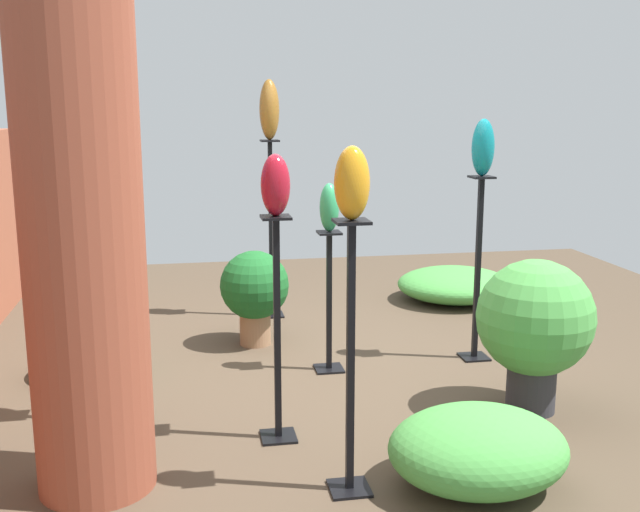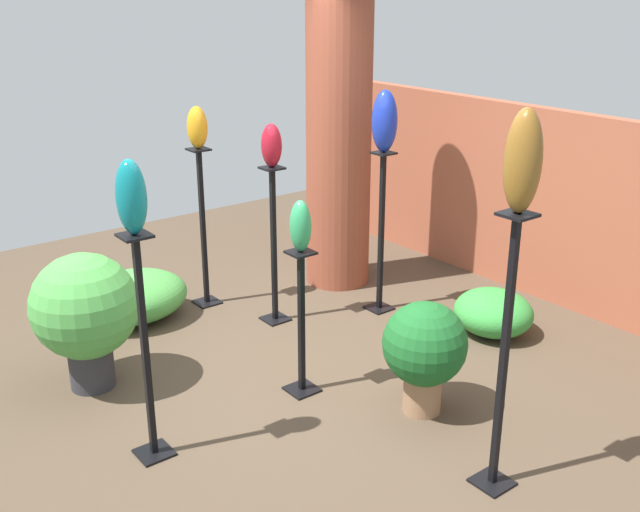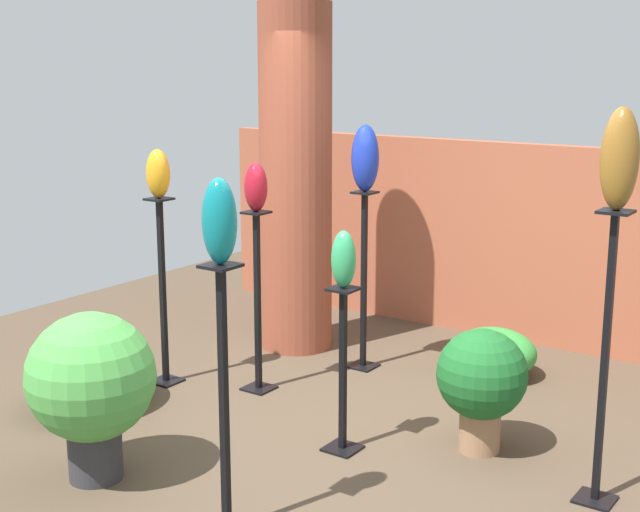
{
  "view_description": "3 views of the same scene",
  "coord_description": "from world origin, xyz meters",
  "px_view_note": "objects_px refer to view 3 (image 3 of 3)",
  "views": [
    {
      "loc": [
        -4.87,
        0.98,
        1.88
      ],
      "look_at": [
        -0.18,
        0.12,
        0.9
      ],
      "focal_mm": 42.0,
      "sensor_mm": 36.0,
      "label": 1
    },
    {
      "loc": [
        3.73,
        -2.64,
        2.62
      ],
      "look_at": [
        0.29,
        0.03,
        1.01
      ],
      "focal_mm": 42.0,
      "sensor_mm": 36.0,
      "label": 2
    },
    {
      "loc": [
        2.86,
        -4.16,
        2.3
      ],
      "look_at": [
        -0.2,
        0.24,
        1.11
      ],
      "focal_mm": 50.0,
      "sensor_mm": 36.0,
      "label": 3
    }
  ],
  "objects_px": {
    "pedestal_ruby": "(258,309)",
    "art_vase_ruby": "(256,187)",
    "pedestal_teal": "(224,413)",
    "potted_plant_walkway_edge": "(482,379)",
    "pedestal_bronze": "(604,371)",
    "art_vase_cobalt": "(365,158)",
    "art_vase_amber": "(158,174)",
    "pedestal_amber": "(163,299)",
    "art_vase_jade": "(344,259)",
    "brick_pillar": "(296,180)",
    "art_vase_bronze": "(620,159)",
    "art_vase_teal": "(219,221)",
    "pedestal_jade": "(343,378)",
    "pedestal_cobalt": "(364,288)",
    "potted_plant_mid_left": "(91,382)"
  },
  "relations": [
    {
      "from": "brick_pillar",
      "to": "art_vase_teal",
      "type": "distance_m",
      "value": 2.97
    },
    {
      "from": "pedestal_jade",
      "to": "pedestal_amber",
      "type": "xyz_separation_m",
      "value": [
        -1.69,
        0.22,
        0.17
      ]
    },
    {
      "from": "pedestal_jade",
      "to": "art_vase_teal",
      "type": "relative_size",
      "value": 2.48
    },
    {
      "from": "art_vase_cobalt",
      "to": "art_vase_amber",
      "type": "height_order",
      "value": "art_vase_cobalt"
    },
    {
      "from": "pedestal_teal",
      "to": "potted_plant_walkway_edge",
      "type": "xyz_separation_m",
      "value": [
        0.63,
        1.58,
        -0.18
      ]
    },
    {
      "from": "art_vase_amber",
      "to": "art_vase_cobalt",
      "type": "bearing_deg",
      "value": 47.48
    },
    {
      "from": "art_vase_jade",
      "to": "art_vase_ruby",
      "type": "height_order",
      "value": "art_vase_ruby"
    },
    {
      "from": "art_vase_cobalt",
      "to": "art_vase_bronze",
      "type": "xyz_separation_m",
      "value": [
        2.14,
        -1.08,
        0.23
      ]
    },
    {
      "from": "pedestal_teal",
      "to": "art_vase_cobalt",
      "type": "relative_size",
      "value": 2.81
    },
    {
      "from": "art_vase_jade",
      "to": "pedestal_amber",
      "type": "bearing_deg",
      "value": 172.47
    },
    {
      "from": "pedestal_cobalt",
      "to": "pedestal_jade",
      "type": "bearing_deg",
      "value": -62.59
    },
    {
      "from": "art_vase_jade",
      "to": "potted_plant_walkway_edge",
      "type": "distance_m",
      "value": 1.09
    },
    {
      "from": "art_vase_ruby",
      "to": "potted_plant_mid_left",
      "type": "bearing_deg",
      "value": -86.03
    },
    {
      "from": "pedestal_cobalt",
      "to": "art_vase_jade",
      "type": "distance_m",
      "value": 1.58
    },
    {
      "from": "pedestal_bronze",
      "to": "art_vase_ruby",
      "type": "relative_size",
      "value": 4.7
    },
    {
      "from": "brick_pillar",
      "to": "art_vase_cobalt",
      "type": "distance_m",
      "value": 0.77
    },
    {
      "from": "pedestal_teal",
      "to": "pedestal_bronze",
      "type": "distance_m",
      "value": 1.96
    },
    {
      "from": "pedestal_amber",
      "to": "potted_plant_mid_left",
      "type": "height_order",
      "value": "pedestal_amber"
    },
    {
      "from": "pedestal_bronze",
      "to": "potted_plant_mid_left",
      "type": "distance_m",
      "value": 2.74
    },
    {
      "from": "brick_pillar",
      "to": "art_vase_amber",
      "type": "relative_size",
      "value": 8.02
    },
    {
      "from": "brick_pillar",
      "to": "pedestal_bronze",
      "type": "relative_size",
      "value": 1.74
    },
    {
      "from": "pedestal_jade",
      "to": "art_vase_ruby",
      "type": "bearing_deg",
      "value": 154.57
    },
    {
      "from": "pedestal_teal",
      "to": "potted_plant_walkway_edge",
      "type": "distance_m",
      "value": 1.71
    },
    {
      "from": "art_vase_amber",
      "to": "potted_plant_mid_left",
      "type": "height_order",
      "value": "art_vase_amber"
    },
    {
      "from": "brick_pillar",
      "to": "art_vase_teal",
      "type": "xyz_separation_m",
      "value": [
        1.46,
        -2.57,
        0.21
      ]
    },
    {
      "from": "potted_plant_mid_left",
      "to": "potted_plant_walkway_edge",
      "type": "xyz_separation_m",
      "value": [
        1.61,
        1.56,
        -0.12
      ]
    },
    {
      "from": "potted_plant_mid_left",
      "to": "pedestal_amber",
      "type": "bearing_deg",
      "value": 119.75
    },
    {
      "from": "brick_pillar",
      "to": "pedestal_jade",
      "type": "bearing_deg",
      "value": -45.83
    },
    {
      "from": "art_vase_teal",
      "to": "art_vase_amber",
      "type": "bearing_deg",
      "value": 142.22
    },
    {
      "from": "pedestal_jade",
      "to": "pedestal_cobalt",
      "type": "xyz_separation_m",
      "value": [
        -0.68,
        1.32,
        0.17
      ]
    },
    {
      "from": "pedestal_cobalt",
      "to": "art_vase_ruby",
      "type": "xyz_separation_m",
      "value": [
        -0.36,
        -0.82,
        0.83
      ]
    },
    {
      "from": "brick_pillar",
      "to": "pedestal_amber",
      "type": "bearing_deg",
      "value": -102.71
    },
    {
      "from": "art_vase_teal",
      "to": "pedestal_ruby",
      "type": "bearing_deg",
      "value": 124.01
    },
    {
      "from": "art_vase_ruby",
      "to": "art_vase_teal",
      "type": "bearing_deg",
      "value": -55.99
    },
    {
      "from": "pedestal_bronze",
      "to": "art_vase_teal",
      "type": "xyz_separation_m",
      "value": [
        -1.4,
        -1.36,
        0.84
      ]
    },
    {
      "from": "pedestal_ruby",
      "to": "art_vase_ruby",
      "type": "height_order",
      "value": "art_vase_ruby"
    },
    {
      "from": "pedestal_bronze",
      "to": "pedestal_amber",
      "type": "distance_m",
      "value": 3.14
    },
    {
      "from": "brick_pillar",
      "to": "pedestal_teal",
      "type": "relative_size",
      "value": 1.99
    },
    {
      "from": "pedestal_ruby",
      "to": "art_vase_amber",
      "type": "height_order",
      "value": "art_vase_amber"
    },
    {
      "from": "pedestal_jade",
      "to": "brick_pillar",
      "type": "bearing_deg",
      "value": 134.17
    },
    {
      "from": "art_vase_bronze",
      "to": "potted_plant_mid_left",
      "type": "height_order",
      "value": "art_vase_bronze"
    },
    {
      "from": "pedestal_bronze",
      "to": "art_vase_cobalt",
      "type": "xyz_separation_m",
      "value": [
        -2.14,
        1.08,
        0.87
      ]
    },
    {
      "from": "brick_pillar",
      "to": "art_vase_bronze",
      "type": "distance_m",
      "value": 3.14
    },
    {
      "from": "pedestal_teal",
      "to": "art_vase_jade",
      "type": "xyz_separation_m",
      "value": [
        -0.05,
        1.12,
        0.54
      ]
    },
    {
      "from": "pedestal_cobalt",
      "to": "pedestal_ruby",
      "type": "height_order",
      "value": "pedestal_cobalt"
    },
    {
      "from": "art_vase_jade",
      "to": "art_vase_amber",
      "type": "distance_m",
      "value": 1.74
    },
    {
      "from": "potted_plant_mid_left",
      "to": "pedestal_ruby",
      "type": "bearing_deg",
      "value": 93.97
    },
    {
      "from": "art_vase_jade",
      "to": "potted_plant_walkway_edge",
      "type": "bearing_deg",
      "value": 34.18
    },
    {
      "from": "pedestal_amber",
      "to": "art_vase_jade",
      "type": "xyz_separation_m",
      "value": [
        1.69,
        -0.22,
        0.55
      ]
    },
    {
      "from": "pedestal_cobalt",
      "to": "art_vase_jade",
      "type": "relative_size",
      "value": 4.02
    }
  ]
}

